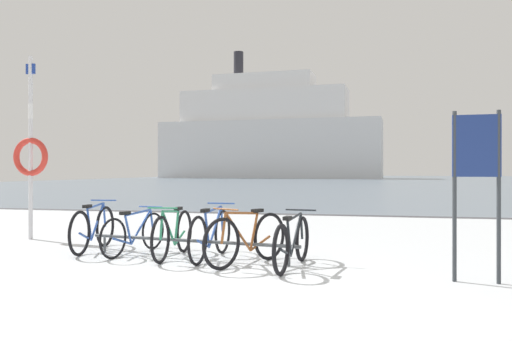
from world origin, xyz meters
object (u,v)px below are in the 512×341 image
at_px(bicycle_0, 93,229).
at_px(bicycle_5, 292,242).
at_px(bicycle_3, 211,234).
at_px(bicycle_4, 247,239).
at_px(bicycle_2, 173,234).
at_px(bicycle_1, 134,233).
at_px(info_sign, 476,165).
at_px(rescue_post, 31,152).
at_px(ferry_ship, 268,135).

height_order(bicycle_0, bicycle_5, bicycle_0).
height_order(bicycle_3, bicycle_4, bicycle_4).
bearing_deg(bicycle_2, bicycle_0, 169.24).
bearing_deg(bicycle_3, bicycle_1, 172.50).
xyz_separation_m(bicycle_2, info_sign, (4.24, -0.81, 1.05)).
bearing_deg(bicycle_5, rescue_post, 162.25).
distance_m(bicycle_0, bicycle_4, 2.87).
relative_size(bicycle_0, bicycle_2, 0.97).
bearing_deg(bicycle_3, bicycle_5, -17.60).
bearing_deg(ferry_ship, bicycle_5, -78.12).
bearing_deg(bicycle_0, bicycle_2, -10.76).
xyz_separation_m(bicycle_0, rescue_post, (-1.99, 1.06, 1.33)).
bearing_deg(bicycle_4, ferry_ship, 101.41).
height_order(bicycle_1, bicycle_4, bicycle_4).
bearing_deg(bicycle_0, bicycle_1, -7.07).
relative_size(bicycle_3, info_sign, 0.87).
height_order(bicycle_1, info_sign, info_sign).
xyz_separation_m(bicycle_1, bicycle_2, (0.75, -0.19, 0.03)).
height_order(bicycle_0, ferry_ship, ferry_ship).
distance_m(bicycle_2, bicycle_5, 1.97).
xyz_separation_m(bicycle_1, bicycle_4, (2.00, -0.51, 0.03)).
bearing_deg(bicycle_1, bicycle_4, -14.30).
xyz_separation_m(bicycle_4, bicycle_5, (0.68, -0.09, -0.02)).
distance_m(bicycle_1, bicycle_4, 2.07).
bearing_deg(rescue_post, ferry_ship, 98.14).
relative_size(bicycle_5, info_sign, 0.85).
height_order(bicycle_4, bicycle_5, bicycle_4).
bearing_deg(bicycle_2, bicycle_5, -11.77).
height_order(bicycle_1, bicycle_2, bicycle_2).
distance_m(bicycle_3, ferry_ship, 79.00).
relative_size(bicycle_0, rescue_post, 0.47).
relative_size(bicycle_1, ferry_ship, 0.04).
distance_m(info_sign, rescue_post, 8.08).
bearing_deg(rescue_post, bicycle_2, -20.86).
bearing_deg(bicycle_0, bicycle_5, -11.32).
distance_m(bicycle_4, rescue_post, 5.25).
height_order(bicycle_2, bicycle_5, bicycle_2).
relative_size(bicycle_1, rescue_post, 0.46).
xyz_separation_m(info_sign, rescue_post, (-7.78, 2.16, 0.29)).
height_order(info_sign, rescue_post, rescue_post).
bearing_deg(bicycle_2, ferry_ship, 100.56).
distance_m(bicycle_3, info_sign, 3.86).
bearing_deg(bicycle_1, bicycle_5, -12.57).
bearing_deg(info_sign, ferry_ship, 103.43).
bearing_deg(bicycle_2, bicycle_4, -14.10).
bearing_deg(ferry_ship, bicycle_2, -79.44).
height_order(bicycle_1, bicycle_5, bicycle_5).
bearing_deg(rescue_post, info_sign, -15.52).
bearing_deg(bicycle_4, bicycle_0, 167.73).
bearing_deg(bicycle_1, bicycle_2, -14.62).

